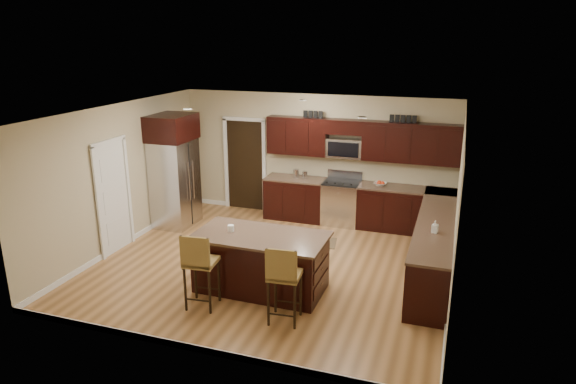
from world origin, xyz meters
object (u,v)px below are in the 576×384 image
(refrigerator, at_px, (174,170))
(island, at_px, (261,264))
(range, at_px, (341,202))
(stool_right, at_px, (283,276))
(stool_left, at_px, (199,262))

(refrigerator, bearing_deg, island, -37.76)
(island, height_order, refrigerator, refrigerator)
(range, relative_size, stool_right, 0.95)
(range, bearing_deg, stool_left, -105.38)
(range, relative_size, stool_left, 0.94)
(stool_right, height_order, refrigerator, refrigerator)
(stool_left, distance_m, stool_right, 1.29)
(stool_right, bearing_deg, range, 87.06)
(stool_left, relative_size, refrigerator, 0.50)
(island, xyz_separation_m, stool_right, (0.67, -0.85, 0.30))
(stool_left, relative_size, stool_right, 1.01)
(range, height_order, stool_right, stool_right)
(island, relative_size, stool_right, 1.78)
(island, bearing_deg, stool_right, -50.91)
(range, xyz_separation_m, island, (-0.53, -3.33, -0.04))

